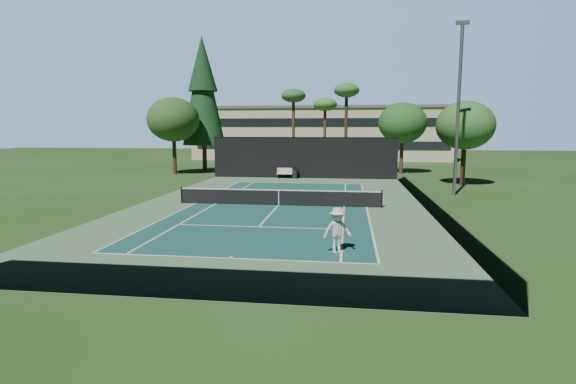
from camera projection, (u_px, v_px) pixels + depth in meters
name	position (u px, v px, depth m)	size (l,w,h in m)	color
ground	(279.00, 205.00, 28.41)	(160.00, 160.00, 0.00)	#24471A
apron_slab	(279.00, 205.00, 28.41)	(18.00, 32.00, 0.01)	#577C58
court_surface	(279.00, 205.00, 28.41)	(10.97, 23.77, 0.01)	#195149
court_lines	(279.00, 205.00, 28.41)	(11.07, 23.87, 0.01)	white
tennis_net	(279.00, 197.00, 28.33)	(12.90, 0.10, 1.10)	black
fence	(279.00, 174.00, 28.19)	(18.04, 32.05, 4.03)	black
player	(338.00, 230.00, 17.49)	(1.16, 0.66, 1.79)	silver
tennis_ball_a	(188.00, 263.00, 16.12)	(0.08, 0.08, 0.08)	#BFE032
tennis_ball_b	(240.00, 199.00, 30.82)	(0.08, 0.08, 0.08)	#D4EE36
tennis_ball_c	(310.00, 202.00, 29.58)	(0.07, 0.07, 0.07)	#BFD931
tennis_ball_d	(251.00, 194.00, 33.11)	(0.07, 0.07, 0.07)	#D6E333
park_bench	(285.00, 173.00, 43.93)	(1.50, 0.45, 1.02)	beige
trash_bin	(295.00, 174.00, 43.71)	(0.56, 0.56, 0.95)	black
pine_tree	(203.00, 86.00, 50.25)	(4.80, 4.80, 15.00)	#48341F
palm_a	(293.00, 99.00, 51.08)	(2.80, 2.80, 9.32)	#4A321F
palm_b	(325.00, 107.00, 52.70)	(2.80, 2.80, 8.42)	#4D3421
palm_c	(347.00, 94.00, 49.25)	(2.80, 2.80, 9.77)	#412A1B
decid_tree_a	(403.00, 123.00, 47.92)	(5.12, 5.12, 7.62)	#4F3021
decid_tree_b	(465.00, 126.00, 37.63)	(4.80, 4.80, 7.14)	#462E1E
decid_tree_c	(173.00, 120.00, 47.12)	(5.44, 5.44, 8.09)	#492E1F
campus_building	(322.00, 133.00, 72.95)	(40.50, 12.50, 8.30)	beige
light_pole	(458.00, 105.00, 31.81)	(0.90, 0.25, 12.22)	gray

